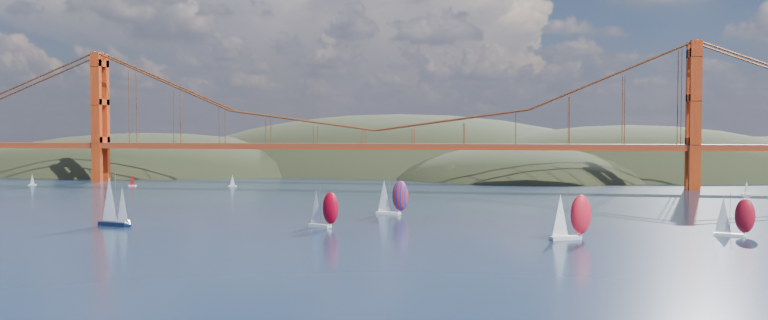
{
  "coord_description": "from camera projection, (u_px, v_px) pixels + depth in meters",
  "views": [
    {
      "loc": [
        55.4,
        -113.69,
        21.82
      ],
      "look_at": [
        19.21,
        90.0,
        13.76
      ],
      "focal_mm": 35.0,
      "sensor_mm": 36.0,
      "label": 1
    }
  ],
  "objects": [
    {
      "name": "racer_2",
      "position": [
        733.0,
        216.0,
        153.93
      ],
      "size": [
        8.05,
        4.62,
        9.02
      ],
      "rotation": [
        0.0,
        0.0,
        -0.26
      ],
      "color": "white",
      "rests_on": "ground"
    },
    {
      "name": "bridge",
      "position": [
        372.0,
        105.0,
        298.53
      ],
      "size": [
        552.0,
        12.0,
        55.0
      ],
      "color": "maroon",
      "rests_on": "ground"
    },
    {
      "name": "racer_1",
      "position": [
        570.0,
        216.0,
        149.85
      ],
      "size": [
        9.07,
        6.53,
        10.19
      ],
      "rotation": [
        0.0,
        0.0,
        0.45
      ],
      "color": "silver",
      "rests_on": "ground"
    },
    {
      "name": "distant_boat_3",
      "position": [
        232.0,
        180.0,
        292.5
      ],
      "size": [
        3.0,
        2.0,
        4.7
      ],
      "color": "silver",
      "rests_on": "ground"
    },
    {
      "name": "racer_rwb",
      "position": [
        392.0,
        196.0,
        194.32
      ],
      "size": [
        9.03,
        5.03,
        10.12
      ],
      "rotation": [
        0.0,
        0.0,
        -0.24
      ],
      "color": "white",
      "rests_on": "ground"
    },
    {
      "name": "sloop_navy",
      "position": [
        113.0,
        202.0,
        171.36
      ],
      "size": [
        8.51,
        5.73,
        12.63
      ],
      "rotation": [
        0.0,
        0.0,
        -0.26
      ],
      "color": "black",
      "rests_on": "ground"
    },
    {
      "name": "distant_boat_1",
      "position": [
        32.0,
        180.0,
        298.16
      ],
      "size": [
        3.0,
        2.0,
        4.7
      ],
      "color": "silver",
      "rests_on": "ground"
    },
    {
      "name": "racer_0",
      "position": [
        323.0,
        208.0,
        168.52
      ],
      "size": [
        8.2,
        5.8,
        9.2
      ],
      "rotation": [
        0.0,
        0.0,
        -0.43
      ],
      "color": "white",
      "rests_on": "ground"
    },
    {
      "name": "ground",
      "position": [
        173.0,
        264.0,
        122.39
      ],
      "size": [
        1200.0,
        1200.0,
        0.0
      ],
      "primitive_type": "plane",
      "color": "black",
      "rests_on": "ground"
    },
    {
      "name": "headlands",
      "position": [
        496.0,
        197.0,
        388.8
      ],
      "size": [
        725.0,
        225.0,
        96.0
      ],
      "color": "black",
      "rests_on": "ground"
    },
    {
      "name": "distant_boat_4",
      "position": [
        747.0,
        188.0,
        253.63
      ],
      "size": [
        3.0,
        2.0,
        4.7
      ],
      "color": "silver",
      "rests_on": "ground"
    },
    {
      "name": "distant_boat_2",
      "position": [
        132.0,
        180.0,
        294.75
      ],
      "size": [
        3.0,
        2.0,
        4.7
      ],
      "color": "silver",
      "rests_on": "ground"
    }
  ]
}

